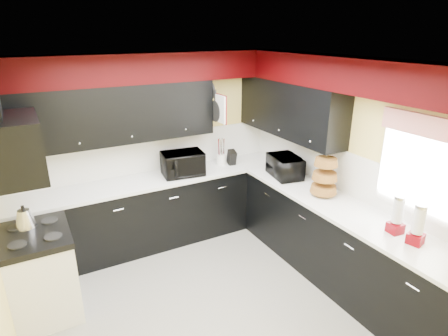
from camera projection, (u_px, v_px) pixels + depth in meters
name	position (u px, v px, depth m)	size (l,w,h in m)	color
ground	(210.00, 306.00, 3.98)	(3.60, 3.60, 0.00)	gray
wall_back	(149.00, 149.00, 5.02)	(3.60, 0.06, 2.50)	#E0C666
wall_right	(346.00, 167.00, 4.35)	(0.06, 3.60, 2.50)	#E0C666
ceiling	(206.00, 62.00, 3.11)	(3.60, 3.60, 0.06)	white
cab_back	(160.00, 211.00, 5.05)	(3.60, 0.60, 0.90)	black
cab_right	(339.00, 246.00, 4.25)	(0.60, 3.00, 0.90)	black
counter_back	(157.00, 179.00, 4.89)	(3.62, 0.64, 0.04)	white
counter_right	(344.00, 209.00, 4.09)	(0.64, 3.02, 0.04)	white
splash_back	(149.00, 153.00, 5.03)	(3.60, 0.02, 0.50)	white
splash_right	(345.00, 172.00, 4.37)	(0.02, 3.60, 0.50)	white
upper_back	(109.00, 115.00, 4.46)	(2.60, 0.35, 0.70)	black
upper_right	(289.00, 108.00, 4.82)	(0.35, 1.80, 0.70)	black
soffit_back	(147.00, 68.00, 4.50)	(3.60, 0.36, 0.35)	black
soffit_right	(359.00, 75.00, 3.75)	(0.36, 3.24, 0.35)	black
stove	(43.00, 275.00, 3.77)	(0.60, 0.75, 0.86)	white
cooktop	(35.00, 236.00, 3.61)	(0.62, 0.77, 0.06)	black
hood	(11.00, 148.00, 3.28)	(0.50, 0.78, 0.55)	black
window	(421.00, 167.00, 3.50)	(0.03, 0.86, 0.96)	white
valance	(425.00, 126.00, 3.34)	(0.04, 0.88, 0.20)	red
pan_top	(211.00, 91.00, 4.92)	(0.03, 0.22, 0.40)	black
pan_mid	(215.00, 111.00, 4.90)	(0.03, 0.28, 0.46)	black
pan_low	(207.00, 110.00, 5.13)	(0.03, 0.24, 0.42)	black
cut_board	(220.00, 109.00, 4.79)	(0.03, 0.26, 0.35)	white
baskets	(325.00, 176.00, 4.29)	(0.27, 0.27, 0.50)	brown
deco_plate	(382.00, 84.00, 3.70)	(0.03, 0.24, 0.24)	white
toaster_oven	(183.00, 164.00, 4.94)	(0.53, 0.44, 0.31)	black
microwave	(285.00, 167.00, 4.88)	(0.50, 0.34, 0.28)	black
utensil_crock	(221.00, 159.00, 5.34)	(0.14, 0.14, 0.15)	white
knife_block	(232.00, 158.00, 5.31)	(0.10, 0.13, 0.21)	black
kettle	(25.00, 218.00, 3.68)	(0.20, 0.20, 0.18)	silver
dispenser_a	(397.00, 216.00, 3.51)	(0.13, 0.13, 0.34)	maroon
dispenser_b	(418.00, 226.00, 3.32)	(0.13, 0.13, 0.35)	#700B05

